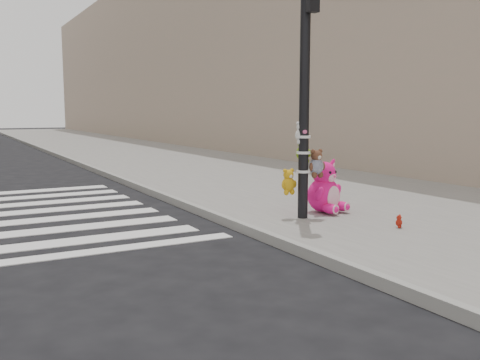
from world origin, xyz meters
TOP-DOWN VIEW (x-y plane):
  - ground at (0.00, 0.00)m, footprint 120.00×120.00m
  - sidewalk_near at (5.00, 10.00)m, footprint 7.00×80.00m
  - curb_edge at (1.55, 10.00)m, footprint 0.12×80.00m
  - bld_near at (10.50, 20.00)m, footprint 5.00×60.00m
  - signal_pole at (2.62, 1.82)m, footprint 0.72×0.50m
  - pink_bunny at (3.21, 2.01)m, footprint 0.72×0.79m
  - red_teddy at (3.40, 0.50)m, footprint 0.16×0.15m

SIDE VIEW (x-z plane):
  - ground at x=0.00m, z-range 0.00..0.00m
  - sidewalk_near at x=5.00m, z-range 0.00..0.14m
  - curb_edge at x=1.55m, z-range -0.01..0.15m
  - red_teddy at x=3.40m, z-range 0.14..0.34m
  - pink_bunny at x=3.21m, z-range 0.06..0.97m
  - signal_pole at x=2.62m, z-range -0.30..3.70m
  - bld_near at x=10.50m, z-range 0.00..10.00m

